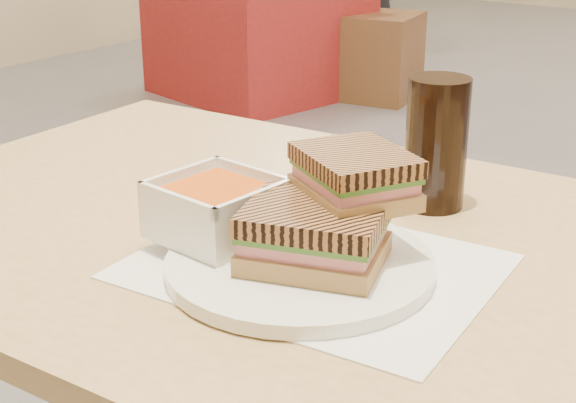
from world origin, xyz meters
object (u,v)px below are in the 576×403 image
Objects in this scene: main_table at (339,334)px; bg_table_0 at (259,19)px; soup_bowl at (217,211)px; cola_glass at (436,143)px; plate at (300,265)px; bg_chair_0r at (378,56)px; panini_lower at (314,235)px; bg_chair_0l at (247,25)px.

main_table is 1.14× the size of bg_table_0.
cola_glass reaches higher than soup_bowl.
plate is at bearing 2.31° from soup_bowl.
bg_chair_0r is (-1.66, 3.22, -0.57)m from soup_bowl.
bg_chair_0r is at bearing 118.99° from panini_lower.
plate reaches higher than main_table.
bg_chair_0l is (-2.98, 3.61, -0.58)m from panini_lower.
plate is 4.70m from bg_chair_0l.
cola_glass reaches higher than panini_lower.
panini_lower is at bearing -61.01° from bg_chair_0r.
bg_table_0 is (-2.34, 2.94, -0.36)m from plate.
panini_lower is 3.79m from bg_table_0.
bg_chair_0l is 1.06× the size of bg_chair_0r.
bg_chair_0l is (-0.62, 0.67, -0.19)m from bg_table_0.
cola_glass is at bearing 84.53° from plate.
cola_glass reaches higher than bg_chair_0l.
soup_bowl is 0.28m from cola_glass.
main_table reaches higher than bg_chair_0l.
bg_chair_0r is (-1.79, 2.97, -0.61)m from cola_glass.
main_table is at bearing 42.42° from soup_bowl.
cola_glass is 0.35× the size of bg_chair_0r.
bg_chair_0l is 1.26m from bg_chair_0r.
cola_glass is 3.52m from bg_chair_0r.
bg_chair_0r is (0.58, 0.28, -0.18)m from bg_table_0.
plate reaches higher than bg_chair_0r.
panini_lower reaches higher than main_table.
main_table is 0.15m from plate.
plate is 1.72× the size of cola_glass.
plate is at bearing -61.25° from bg_chair_0r.
main_table is at bearing -49.92° from bg_chair_0l.
cola_glass is 0.33× the size of bg_chair_0l.
cola_glass is 0.15× the size of bg_table_0.
main_table is at bearing -60.66° from bg_chair_0r.
cola_glass is (0.13, 0.25, 0.03)m from soup_bowl.
cola_glass is at bearing 88.70° from panini_lower.
bg_chair_0r is at bearing 117.27° from soup_bowl.
cola_glass is at bearing -58.95° from bg_chair_0r.
bg_table_0 is at bearing -154.36° from bg_chair_0r.
main_table reaches higher than bg_chair_0r.
bg_chair_0r is at bearing 118.75° from plate.
panini_lower reaches higher than bg_chair_0l.
soup_bowl is at bearing -51.59° from bg_chair_0l.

